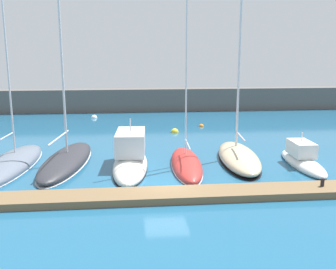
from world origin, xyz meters
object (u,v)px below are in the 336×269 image
Objects in this scene: sailboat_red_fourth at (186,164)px; mooring_buoy_yellow at (175,132)px; mooring_buoy_white at (94,118)px; sailboat_slate_nearest at (11,164)px; sailboat_charcoal_second at (66,159)px; dock_bollard at (322,182)px; motorboat_ivory_third at (131,158)px; motorboat_white_sixth at (302,159)px; mooring_buoy_orange at (201,126)px; sailboat_sand_fifth at (239,156)px.

sailboat_red_fourth reaches higher than mooring_buoy_yellow.
sailboat_red_fourth reaches higher than mooring_buoy_white.
mooring_buoy_yellow is at bearing -45.21° from sailboat_slate_nearest.
sailboat_charcoal_second is 16.19m from dock_bollard.
motorboat_white_sixth is (11.47, -0.80, -0.18)m from motorboat_ivory_third.
motorboat_white_sixth reaches higher than mooring_buoy_orange.
sailboat_charcoal_second is 37.64× the size of mooring_buoy_orange.
motorboat_ivory_third is at bearing 87.46° from sailboat_red_fourth.
sailboat_slate_nearest is at bearing 159.99° from dock_bollard.
sailboat_red_fourth is 3.89m from sailboat_sand_fifth.
sailboat_red_fourth is 30.22× the size of dock_bollard.
sailboat_charcoal_second is at bearing -130.68° from mooring_buoy_yellow.
sailboat_red_fourth reaches higher than motorboat_white_sixth.
sailboat_red_fourth is (3.68, -0.35, -0.40)m from motorboat_ivory_third.
mooring_buoy_orange is (-0.14, 13.24, -0.41)m from sailboat_sand_fifth.
sailboat_red_fourth is 25.21× the size of mooring_buoy_orange.
sailboat_slate_nearest is 3.59m from sailboat_charcoal_second.
sailboat_sand_fifth is at bearing -83.01° from motorboat_ivory_third.
sailboat_sand_fifth is 4.20m from motorboat_white_sixth.
dock_bollard is at bearing -81.50° from mooring_buoy_orange.
motorboat_white_sixth is at bearing -102.47° from sailboat_sand_fifth.
sailboat_red_fourth is (11.58, -1.06, -0.03)m from sailboat_slate_nearest.
sailboat_slate_nearest reaches higher than motorboat_white_sixth.
sailboat_charcoal_second is at bearing 82.72° from sailboat_red_fourth.
sailboat_sand_fifth is at bearing -86.50° from sailboat_charcoal_second.
sailboat_charcoal_second is at bearing -79.70° from sailboat_slate_nearest.
sailboat_charcoal_second is 15.92m from motorboat_white_sixth.
sailboat_sand_fifth is 21.22× the size of mooring_buoy_yellow.
motorboat_white_sixth is 12.14× the size of mooring_buoy_orange.
mooring_buoy_orange is (-4.14, 14.53, -0.44)m from motorboat_white_sixth.
sailboat_sand_fifth reaches higher than sailboat_red_fourth.
sailboat_slate_nearest reaches higher than dock_bollard.
sailboat_slate_nearest is 11.63m from sailboat_red_fourth.
mooring_buoy_yellow is 18.03m from dock_bollard.
motorboat_white_sixth is at bearing -90.76° from motorboat_ivory_third.
sailboat_sand_fifth is at bearing -89.39° from mooring_buoy_orange.
motorboat_white_sixth is at bearing -74.09° from mooring_buoy_orange.
mooring_buoy_orange is (11.45, -6.48, 0.00)m from mooring_buoy_white.
sailboat_slate_nearest is 3.32× the size of motorboat_white_sixth.
sailboat_sand_fifth reaches higher than dock_bollard.
sailboat_red_fourth is 21.98m from mooring_buoy_white.
sailboat_sand_fifth reaches higher than mooring_buoy_orange.
mooring_buoy_orange is 19.86m from dock_bollard.
motorboat_ivory_third is 11.49× the size of mooring_buoy_white.
mooring_buoy_white is 12.39m from mooring_buoy_yellow.
motorboat_white_sixth is at bearing -90.42° from sailboat_charcoal_second.
mooring_buoy_white reaches higher than mooring_buoy_orange.
sailboat_red_fourth reaches higher than dock_bollard.
sailboat_red_fourth is 2.08× the size of motorboat_white_sixth.
sailboat_charcoal_second is 17.21m from mooring_buoy_orange.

